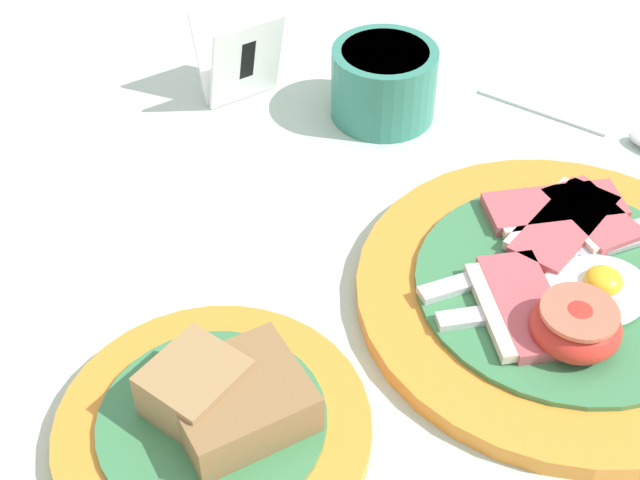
% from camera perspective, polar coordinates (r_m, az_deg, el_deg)
% --- Properties ---
extents(ground_plane, '(3.00, 3.00, 0.00)m').
position_cam_1_polar(ground_plane, '(0.56, 9.18, -4.26)').
color(ground_plane, '#B7CCB7').
extents(breakfast_plate, '(0.26, 0.26, 0.04)m').
position_cam_1_polar(breakfast_plate, '(0.57, 15.44, -3.05)').
color(breakfast_plate, orange).
rests_on(breakfast_plate, ground_plane).
extents(bread_plate, '(0.17, 0.17, 0.05)m').
position_cam_1_polar(bread_plate, '(0.49, -6.59, -11.19)').
color(bread_plate, orange).
rests_on(bread_plate, ground_plane).
extents(sugar_cup, '(0.08, 0.08, 0.06)m').
position_cam_1_polar(sugar_cup, '(0.70, 4.10, 10.13)').
color(sugar_cup, '#337F6B').
rests_on(sugar_cup, ground_plane).
extents(number_card, '(0.06, 0.05, 0.07)m').
position_cam_1_polar(number_card, '(0.71, -5.21, 11.64)').
color(number_card, white).
rests_on(number_card, ground_plane).
extents(teaspoon_stray, '(0.10, 0.18, 0.01)m').
position_cam_1_polar(teaspoon_stray, '(0.72, 19.71, 6.15)').
color(teaspoon_stray, silver).
rests_on(teaspoon_stray, ground_plane).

